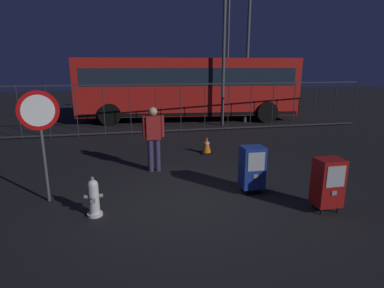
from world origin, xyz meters
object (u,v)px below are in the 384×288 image
Objects in this scene: pedestrian at (154,135)px; street_light_near_right at (224,36)px; fire_hydrant at (94,198)px; stop_sign at (40,124)px; traffic_cone at (207,145)px; newspaper_box_primary at (252,167)px; bus_near at (188,85)px; street_light_near_left at (248,33)px; street_light_far_left at (228,35)px; newspaper_box_secondary at (328,182)px.

street_light_near_right is (3.62, 5.76, 2.93)m from pedestrian.
fire_hydrant is 1.79m from stop_sign.
traffic_cone is at bearing -113.01° from street_light_near_right.
newspaper_box_primary is at bearing -43.83° from pedestrian.
street_light_near_left is at bearing -21.52° from bus_near.
street_light_far_left reaches higher than fire_hydrant.
newspaper_box_secondary is at bearing -100.58° from street_light_far_left.
fire_hydrant is 2.70m from pedestrian.
pedestrian is 13.08m from street_light_far_left.
fire_hydrant is at bearing -104.65° from bus_near.
pedestrian reaches higher than fire_hydrant.
traffic_cone is at bearing -122.79° from street_light_near_left.
traffic_cone is at bearing 105.52° from newspaper_box_secondary.
bus_near is 3.11m from street_light_near_right.
street_light_near_right is at bearing 58.53° from fire_hydrant.
fire_hydrant is at bearing -126.00° from street_light_near_left.
stop_sign is 0.29× the size of street_light_far_left.
stop_sign is at bearing 163.74° from newspaper_box_secondary.
street_light_near_left is at bearing 51.94° from pedestrian.
pedestrian is at bearing -128.06° from street_light_near_left.
bus_near is at bearing 123.30° from street_light_near_right.
street_light_far_left is at bearing 62.97° from fire_hydrant.
newspaper_box_primary is 4.34m from stop_sign.
newspaper_box_secondary is at bearing -45.12° from pedestrian.
newspaper_box_primary is 1.92× the size of traffic_cone.
newspaper_box_primary is at bearing -102.58° from street_light_near_right.
street_light_near_left is 5.04m from street_light_far_left.
pedestrian is 0.22× the size of street_light_far_left.
traffic_cone is 11.43m from street_light_far_left.
street_light_near_right is 5.90m from street_light_far_left.
traffic_cone is (-1.20, 4.33, -0.31)m from newspaper_box_secondary.
street_light_near_right is at bearing 66.99° from traffic_cone.
newspaper_box_primary is at bearing 132.64° from newspaper_box_secondary.
bus_near is (3.71, 9.90, 1.36)m from fire_hydrant.
newspaper_box_primary is at bearing 7.74° from fire_hydrant.
street_light_near_right is at bearing 77.42° from newspaper_box_primary.
newspaper_box_secondary is 15.01m from street_light_far_left.
street_light_near_right is at bearing 85.66° from newspaper_box_secondary.
newspaper_box_primary is 0.46× the size of stop_sign.
newspaper_box_secondary is (4.26, -0.68, 0.22)m from fire_hydrant.
fire_hydrant is at bearing 170.88° from newspaper_box_secondary.
traffic_cone is at bearing 50.03° from fire_hydrant.
stop_sign is at bearing -111.41° from bus_near.
newspaper_box_secondary is 0.10× the size of bus_near.
stop_sign is (-5.23, 1.53, 1.03)m from newspaper_box_secondary.
traffic_cone is (1.75, 1.36, -0.69)m from pedestrian.
street_light_far_left is at bearing 58.21° from stop_sign.
street_light_near_right is at bearing 50.72° from stop_sign.
street_light_near_left reaches higher than street_light_near_right.
bus_near is 1.39× the size of street_light_far_left.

